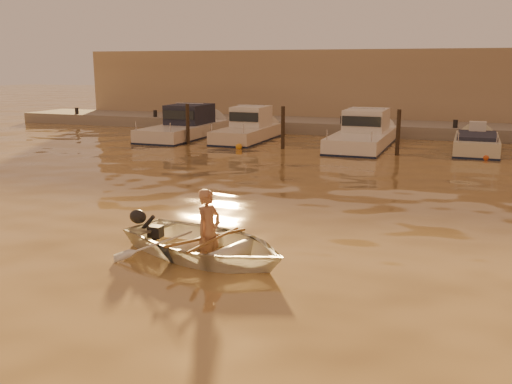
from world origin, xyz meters
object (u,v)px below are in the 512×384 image
at_px(moored_boat_2, 363,134).
at_px(waterfront_building, 428,88).
at_px(moored_boat_1, 247,129).
at_px(moored_boat_3, 476,147).
at_px(person, 209,231).
at_px(moored_boat_0, 184,126).
at_px(dinghy, 205,244).

height_order(moored_boat_2, waterfront_building, waterfront_building).
height_order(moored_boat_1, moored_boat_3, moored_boat_1).
distance_m(person, moored_boat_0, 20.02).
distance_m(dinghy, moored_boat_2, 17.48).
relative_size(moored_boat_3, waterfront_building, 0.12).
height_order(person, moored_boat_3, person).
bearing_deg(person, dinghy, 90.00).
xyz_separation_m(moored_boat_1, waterfront_building, (8.16, 11.00, 1.77)).
relative_size(person, moored_boat_0, 0.23).
bearing_deg(moored_boat_0, moored_boat_2, 0.00).
relative_size(dinghy, moored_boat_1, 0.62).
bearing_deg(moored_boat_2, moored_boat_0, 180.00).
distance_m(dinghy, moored_boat_1, 18.46).
xyz_separation_m(dinghy, moored_boat_2, (0.13, 17.48, 0.34)).
xyz_separation_m(person, moored_boat_0, (-9.72, 17.51, 0.05)).
height_order(moored_boat_0, moored_boat_2, same).
bearing_deg(waterfront_building, moored_boat_0, -137.15).
height_order(moored_boat_0, moored_boat_3, moored_boat_0).
bearing_deg(person, waterfront_building, 11.74).
height_order(dinghy, moored_boat_2, moored_boat_2).
xyz_separation_m(moored_boat_0, waterfront_building, (11.86, 11.00, 1.77)).
relative_size(dinghy, waterfront_building, 0.08).
xyz_separation_m(dinghy, moored_boat_1, (-5.92, 17.48, 0.34)).
distance_m(person, moored_boat_1, 18.51).
height_order(dinghy, moored_boat_1, moored_boat_1).
relative_size(moored_boat_0, moored_boat_1, 1.22).
height_order(person, moored_boat_0, moored_boat_0).
bearing_deg(moored_boat_3, moored_boat_1, 180.00).
bearing_deg(moored_boat_2, waterfront_building, 79.18).
bearing_deg(moored_boat_1, person, -71.03).
distance_m(person, moored_boat_2, 17.51).
bearing_deg(moored_boat_2, moored_boat_3, 0.00).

